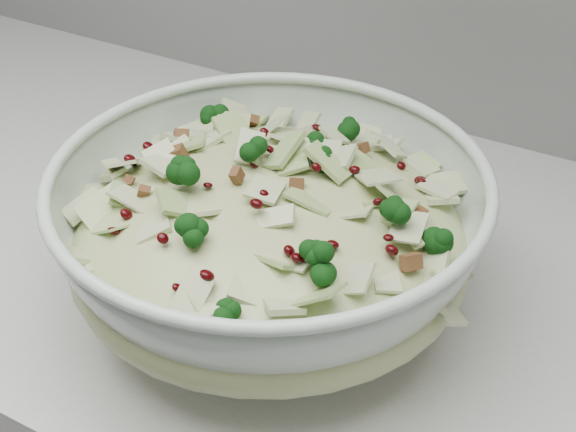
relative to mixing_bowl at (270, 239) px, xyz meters
The scene contains 2 objects.
mixing_bowl is the anchor object (origin of this frame).
salad 0.02m from the mixing_bowl, 116.57° to the right, with size 0.40×0.40×0.14m.
Camera 1 is at (-0.44, 1.16, 1.37)m, focal length 50.00 mm.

